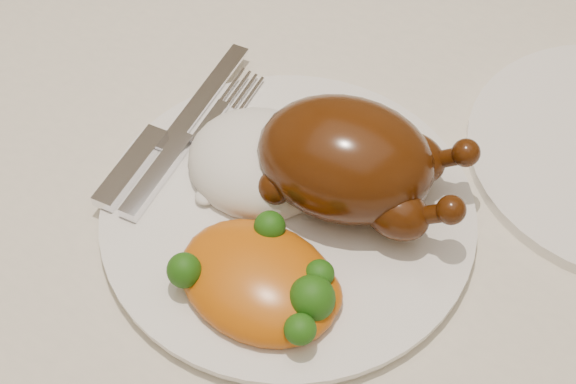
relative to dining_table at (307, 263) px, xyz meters
The scene contains 7 objects.
dining_table is the anchor object (origin of this frame).
tablecloth 0.07m from the dining_table, ahead, with size 1.73×1.03×0.18m.
dinner_plate 0.11m from the dining_table, 89.24° to the right, with size 0.27×0.27×0.01m, color white.
roast_chicken 0.16m from the dining_table, 10.58° to the left, with size 0.17×0.13×0.08m.
rice_mound 0.13m from the dining_table, 160.60° to the right, with size 0.13×0.12×0.06m.
mac_and_cheese 0.16m from the dining_table, 74.51° to the right, with size 0.12×0.09×0.05m.
cutlery 0.17m from the dining_table, 161.38° to the right, with size 0.05×0.20×0.01m.
Camera 1 is at (0.19, -0.32, 1.26)m, focal length 50.00 mm.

